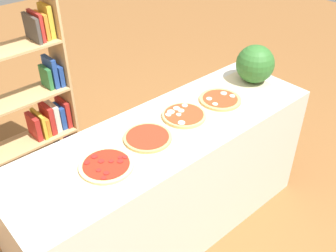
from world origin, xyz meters
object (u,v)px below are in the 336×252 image
at_px(pizza_pepperoni_0, 106,165).
at_px(watermelon, 255,64).
at_px(pizza_mozzarella_3, 220,99).
at_px(pizza_plain_1, 148,138).
at_px(bookshelf, 30,101).
at_px(pizza_mozzarella_2, 184,115).

distance_m(pizza_pepperoni_0, watermelon, 1.37).
bearing_deg(pizza_mozzarella_3, watermelon, 4.42).
xyz_separation_m(pizza_pepperoni_0, pizza_plain_1, (0.32, 0.04, 0.00)).
bearing_deg(bookshelf, pizza_pepperoni_0, -94.37).
distance_m(pizza_plain_1, watermelon, 1.05).
bearing_deg(pizza_plain_1, bookshelf, 101.19).
bearing_deg(pizza_plain_1, pizza_mozzarella_3, 0.87).
relative_size(pizza_pepperoni_0, pizza_mozzarella_3, 1.05).
distance_m(pizza_pepperoni_0, pizza_plain_1, 0.33).
bearing_deg(bookshelf, pizza_mozzarella_3, -52.82).
distance_m(pizza_mozzarella_2, watermelon, 0.73).
bearing_deg(pizza_mozzarella_2, pizza_mozzarella_3, -3.51).
distance_m(pizza_pepperoni_0, pizza_mozzarella_3, 0.97).
bearing_deg(watermelon, bookshelf, 138.51).
xyz_separation_m(pizza_plain_1, pizza_mozzarella_2, (0.32, 0.03, 0.00)).
bearing_deg(bookshelf, pizza_plain_1, -78.81).
bearing_deg(watermelon, pizza_mozzarella_2, -179.15).
xyz_separation_m(pizza_mozzarella_3, watermelon, (0.40, 0.03, 0.13)).
height_order(pizza_mozzarella_3, bookshelf, bookshelf).
bearing_deg(pizza_mozzarella_2, pizza_plain_1, -174.74).
relative_size(pizza_plain_1, pizza_mozzarella_2, 1.02).
xyz_separation_m(pizza_mozzarella_2, bookshelf, (-0.55, 1.14, -0.19)).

